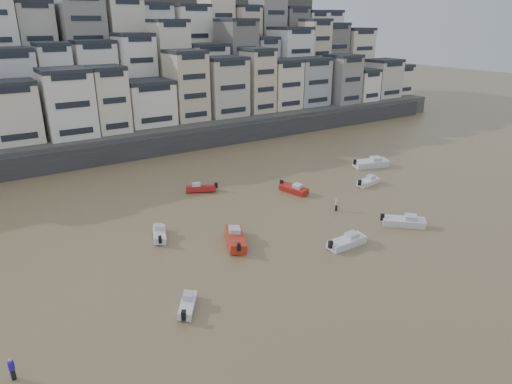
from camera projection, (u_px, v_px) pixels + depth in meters
harbor_wall at (160, 145)px, 83.14m from camera, size 140.00×3.00×3.50m
hillside at (112, 64)px, 112.71m from camera, size 141.04×66.00×50.00m
boat_e at (294, 188)px, 64.82m from camera, size 2.62×5.09×1.33m
boat_j at (187, 304)px, 38.64m from camera, size 3.29×4.01×1.08m
boat_f at (159, 233)px, 51.31m from camera, size 2.88×4.70×1.22m
boat_h at (201, 187)px, 65.28m from camera, size 4.78×3.44×1.25m
boat_a at (347, 240)px, 49.37m from camera, size 5.16×1.77×1.40m
boat_b at (404, 220)px, 54.24m from camera, size 5.08×4.97×1.46m
boat_c at (236, 237)px, 49.89m from camera, size 4.28×6.33×1.65m
boat_d at (368, 181)px, 67.96m from camera, size 4.72×2.14×1.24m
boat_g at (371, 162)px, 76.01m from camera, size 6.78×3.81×1.76m
person_blue at (12, 369)px, 30.94m from camera, size 0.44×0.44×1.74m
person_pink at (336, 204)px, 58.58m from camera, size 0.44×0.44×1.74m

